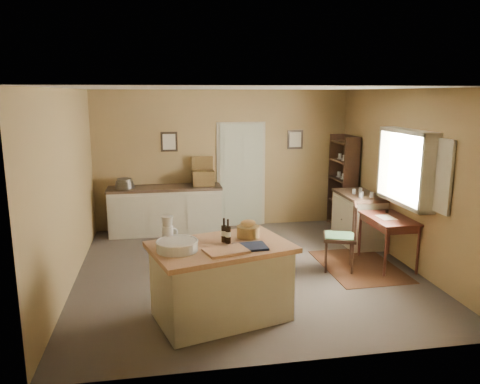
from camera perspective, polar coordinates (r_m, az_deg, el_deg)
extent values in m
plane|color=#51463E|center=(7.18, 0.82, -9.54)|extent=(5.00, 5.00, 0.00)
cube|color=olive|center=(9.24, -2.03, 3.99)|extent=(5.00, 0.10, 2.70)
cube|color=olive|center=(4.44, 6.88, -4.94)|extent=(5.00, 0.10, 2.70)
cube|color=olive|center=(6.81, -20.30, 0.34)|extent=(0.10, 5.00, 2.70)
cube|color=olive|center=(7.67, 19.55, 1.64)|extent=(0.10, 5.00, 2.70)
plane|color=silver|center=(6.68, 0.89, 12.54)|extent=(5.00, 5.00, 0.00)
cube|color=#A6A88D|center=(9.31, 0.14, 2.22)|extent=(0.97, 0.06, 2.11)
cube|color=black|center=(9.09, -8.64, 6.08)|extent=(0.32, 0.02, 0.38)
cube|color=beige|center=(9.08, -8.64, 6.07)|extent=(0.24, 0.01, 0.30)
cube|color=black|center=(9.48, 6.74, 6.37)|extent=(0.32, 0.02, 0.38)
cube|color=beige|center=(9.47, 6.76, 6.36)|extent=(0.24, 0.01, 0.30)
cube|color=#B5AC90|center=(7.50, 19.28, -1.14)|extent=(0.25, 1.32, 0.06)
cube|color=#B5AC90|center=(7.34, 19.86, 6.94)|extent=(0.25, 1.32, 0.06)
cube|color=white|center=(7.46, 20.37, 2.87)|extent=(0.01, 1.20, 1.00)
cube|color=#B5AC90|center=(6.76, 23.57, 1.73)|extent=(0.04, 0.35, 1.00)
cube|color=#B5AC90|center=(8.16, 17.29, 3.80)|extent=(0.04, 0.35, 1.00)
cube|color=#B5AC90|center=(5.64, -2.32, -11.11)|extent=(1.67, 1.28, 0.85)
cube|color=#AD7957|center=(5.48, -2.36, -6.73)|extent=(1.80, 1.42, 0.06)
cylinder|color=white|center=(5.29, -7.66, -6.53)|extent=(0.46, 0.46, 0.11)
cube|color=#AD7957|center=(5.21, -1.71, -7.20)|extent=(0.53, 0.43, 0.03)
cube|color=black|center=(5.35, 1.26, -6.68)|extent=(0.39, 0.32, 0.02)
cylinder|color=brown|center=(5.72, 0.99, -4.86)|extent=(0.28, 0.28, 0.14)
cylinder|color=black|center=(5.52, -1.97, -4.67)|extent=(0.06, 0.06, 0.29)
cylinder|color=black|center=(5.47, -1.47, -4.81)|extent=(0.06, 0.06, 0.29)
cube|color=#B5AC90|center=(9.04, -9.08, -2.32)|extent=(2.09, 0.58, 0.85)
cube|color=#332319|center=(8.94, -9.17, 0.48)|extent=(2.13, 0.61, 0.05)
cube|color=#493317|center=(8.94, -4.51, 1.68)|extent=(0.42, 0.31, 0.28)
cylinder|color=#59544F|center=(8.94, -13.89, 1.03)|extent=(0.36, 0.36, 0.18)
cube|color=#41200D|center=(7.57, 14.29, -8.74)|extent=(1.12, 1.62, 0.01)
cube|color=#381811|center=(7.54, 17.71, -3.08)|extent=(0.59, 0.97, 0.03)
cube|color=#381811|center=(7.56, 17.68, -3.59)|extent=(0.53, 0.91, 0.10)
cube|color=silver|center=(7.51, 17.38, -2.97)|extent=(0.22, 0.30, 0.01)
cylinder|color=black|center=(7.81, 17.48, -2.25)|extent=(0.05, 0.05, 0.05)
cylinder|color=#381811|center=(7.16, 17.31, -7.11)|extent=(0.04, 0.04, 0.72)
cylinder|color=#381811|center=(7.40, 20.88, -6.74)|extent=(0.04, 0.04, 0.72)
cylinder|color=#381811|center=(7.92, 14.40, -5.10)|extent=(0.04, 0.04, 0.72)
cylinder|color=#381811|center=(8.14, 17.71, -4.83)|extent=(0.04, 0.04, 0.72)
cube|color=#B5AC90|center=(8.58, 14.19, -3.31)|extent=(0.58, 1.05, 0.85)
cube|color=#332319|center=(8.48, 14.35, -0.38)|extent=(0.61, 1.09, 0.05)
cylinder|color=silver|center=(8.31, 14.63, -0.14)|extent=(0.25, 0.25, 0.09)
cube|color=black|center=(9.08, 13.39, 0.74)|extent=(0.31, 0.04, 1.83)
cube|color=black|center=(9.79, 11.60, 1.62)|extent=(0.31, 0.04, 1.83)
cube|color=black|center=(9.49, 13.28, 1.22)|extent=(0.02, 0.82, 1.83)
cube|color=black|center=(9.63, 12.23, -3.89)|extent=(0.31, 0.78, 0.03)
cube|color=black|center=(9.51, 12.35, -1.24)|extent=(0.31, 0.78, 0.03)
cube|color=black|center=(9.42, 12.47, 1.47)|extent=(0.31, 0.78, 0.03)
cube|color=black|center=(9.36, 12.58, 3.67)|extent=(0.31, 0.78, 0.03)
cube|color=black|center=(9.32, 12.68, 5.90)|extent=(0.31, 0.78, 0.03)
cylinder|color=white|center=(9.41, 12.49, 1.83)|extent=(0.12, 0.12, 0.11)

